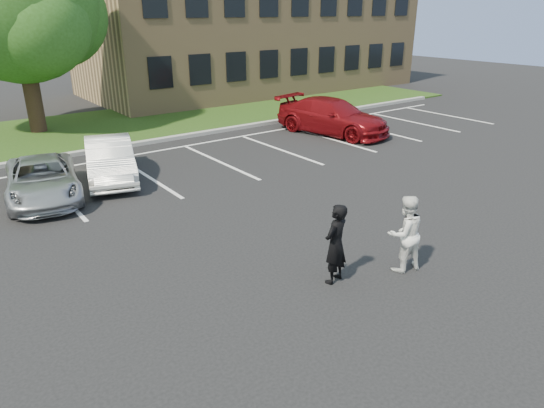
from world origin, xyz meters
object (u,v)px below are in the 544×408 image
object	(u,v)px
man_black_suit	(336,244)
car_silver_minivan	(42,180)
car_white_sedan	(110,160)
car_red_compact	(332,116)
man_white_shirt	(405,234)
tree	(18,5)
office_building	(252,26)

from	to	relation	value
man_black_suit	car_silver_minivan	distance (m)	9.26
car_white_sedan	car_red_compact	xyz separation A→B (m)	(10.18, 0.35, 0.10)
man_white_shirt	car_red_compact	xyz separation A→B (m)	(7.30, 9.92, -0.07)
tree	car_red_compact	bearing A→B (deg)	-37.93
man_white_shirt	car_red_compact	world-z (taller)	man_white_shirt
tree	man_white_shirt	size ratio (longest dim) A/B	5.24
office_building	car_white_sedan	xyz separation A→B (m)	(-15.03, -13.60, -3.49)
office_building	tree	size ratio (longest dim) A/B	2.55
tree	man_white_shirt	world-z (taller)	tree
man_white_shirt	car_red_compact	distance (m)	12.31
man_white_shirt	office_building	bearing A→B (deg)	-103.68
office_building	tree	distance (m)	16.19
car_red_compact	man_black_suit	bearing A→B (deg)	-145.87
tree	office_building	bearing A→B (deg)	18.41
man_black_suit	car_silver_minivan	xyz separation A→B (m)	(-3.57, 8.54, -0.26)
tree	man_black_suit	distance (m)	18.21
tree	car_silver_minivan	xyz separation A→B (m)	(-1.92, -9.02, -4.76)
car_silver_minivan	man_white_shirt	bearing A→B (deg)	-50.03
office_building	car_red_compact	world-z (taller)	office_building
car_red_compact	man_white_shirt	bearing A→B (deg)	-139.13
tree	car_silver_minivan	distance (m)	10.38
tree	car_red_compact	world-z (taller)	tree
car_red_compact	car_silver_minivan	bearing A→B (deg)	171.25
man_black_suit	car_red_compact	size ratio (longest dim) A/B	0.32
office_building	man_black_suit	world-z (taller)	office_building
man_white_shirt	tree	bearing A→B (deg)	-66.07
car_red_compact	car_white_sedan	bearing A→B (deg)	169.17
man_black_suit	car_white_sedan	bearing A→B (deg)	-96.86
car_silver_minivan	car_red_compact	world-z (taller)	car_red_compact
car_white_sedan	tree	bearing A→B (deg)	108.17
car_silver_minivan	tree	bearing A→B (deg)	88.67
man_black_suit	car_silver_minivan	size ratio (longest dim) A/B	0.40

